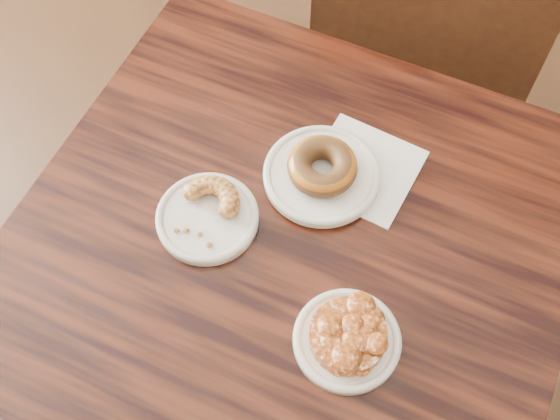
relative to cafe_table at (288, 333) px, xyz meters
The scene contains 9 objects.
cafe_table is the anchor object (origin of this frame).
chair_far 0.72m from the cafe_table, 94.06° to the left, with size 0.47×0.47×0.90m, color black, non-canonical shape.
napkin 0.41m from the cafe_table, 78.60° to the left, with size 0.15×0.15×0.00m, color white.
plate_donut 0.40m from the cafe_table, 96.66° to the left, with size 0.18×0.18×0.01m, color white.
plate_cruller 0.40m from the cafe_table, 169.99° to the right, with size 0.15×0.15×0.01m, color silver.
plate_fritter 0.41m from the cafe_table, 33.25° to the right, with size 0.14×0.14×0.01m, color white.
glazed_donut 0.43m from the cafe_table, 96.66° to the left, with size 0.10×0.10×0.04m, color #9B5A16.
apple_fritter 0.43m from the cafe_table, 33.25° to the right, with size 0.14×0.14×0.03m, color #4B2008, non-canonical shape.
cruller_fragment 0.42m from the cafe_table, 169.99° to the right, with size 0.10×0.10×0.03m, color #5A2812, non-canonical shape.
Camera 1 is at (0.20, -0.31, 1.66)m, focal length 45.00 mm.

